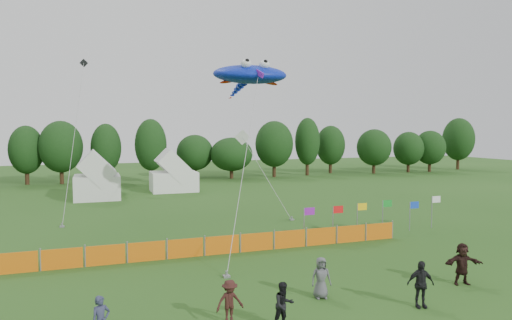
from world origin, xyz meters
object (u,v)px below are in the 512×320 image
object	(u,v)px
spectator_c	(230,302)
stingray_kite	(249,75)
spectator_b	(284,305)
spectator_e	(321,278)
tent_right	(174,175)
barrier_fence	(222,245)
spectator_f	(462,264)
tent_left	(97,179)
spectator_d	(420,284)

from	to	relation	value
spectator_c	stingray_kite	world-z (taller)	stingray_kite
spectator_b	stingray_kite	world-z (taller)	stingray_kite
spectator_c	spectator_e	world-z (taller)	spectator_e
tent_right	spectator_e	size ratio (longest dim) A/B	3.01
barrier_fence	spectator_f	distance (m)	11.87
tent_left	spectator_d	world-z (taller)	tent_left
spectator_f	spectator_c	bearing A→B (deg)	-162.95
spectator_f	barrier_fence	bearing A→B (deg)	150.74
spectator_e	stingray_kite	size ratio (longest dim) A/B	0.08
spectator_b	spectator_f	world-z (taller)	spectator_f
spectator_b	spectator_c	size ratio (longest dim) A/B	1.02
tent_right	stingray_kite	xyz separation A→B (m)	(3.01, -16.99, 9.06)
tent_left	stingray_kite	bearing A→B (deg)	-51.56
spectator_b	spectator_d	distance (m)	5.60
tent_left	spectator_d	size ratio (longest dim) A/B	2.41
barrier_fence	tent_left	bearing A→B (deg)	105.17
barrier_fence	spectator_c	distance (m)	8.94
spectator_b	spectator_e	xyz separation A→B (m)	(2.48, 2.04, 0.04)
tent_left	barrier_fence	size ratio (longest dim) A/B	0.20
spectator_e	spectator_c	bearing A→B (deg)	-154.76
tent_right	barrier_fence	bearing A→B (deg)	-93.61
spectator_c	spectator_d	size ratio (longest dim) A/B	0.86
spectator_d	stingray_kite	bearing A→B (deg)	106.65
spectator_b	tent_left	bearing A→B (deg)	94.17
barrier_fence	spectator_d	world-z (taller)	spectator_d
tent_left	barrier_fence	distance (m)	24.07
spectator_c	spectator_f	size ratio (longest dim) A/B	0.85
tent_right	spectator_f	xyz separation A→B (m)	(6.94, -34.54, -0.86)
spectator_d	spectator_f	xyz separation A→B (m)	(3.43, 1.50, 0.02)
spectator_f	spectator_e	bearing A→B (deg)	-171.03
spectator_b	spectator_e	distance (m)	3.21
spectator_c	stingray_kite	bearing A→B (deg)	64.57
tent_left	spectator_d	bearing A→B (deg)	-70.78
tent_left	spectator_f	bearing A→B (deg)	-64.60
spectator_c	spectator_e	xyz separation A→B (m)	(4.13, 1.13, 0.05)
spectator_b	stingray_kite	distance (m)	22.07
tent_right	spectator_f	size ratio (longest dim) A/B	2.73
spectator_b	spectator_c	xyz separation A→B (m)	(-1.65, 0.92, -0.02)
spectator_d	spectator_e	size ratio (longest dim) A/B	1.08
barrier_fence	spectator_d	xyz separation A→B (m)	(5.17, -9.67, 0.39)
spectator_d	stingray_kite	size ratio (longest dim) A/B	0.09
tent_right	spectator_e	distance (m)	33.95
stingray_kite	spectator_f	bearing A→B (deg)	-77.40
barrier_fence	spectator_f	world-z (taller)	spectator_f
tent_left	spectator_e	size ratio (longest dim) A/B	2.61
barrier_fence	stingray_kite	size ratio (longest dim) A/B	1.07
spectator_e	spectator_f	world-z (taller)	spectator_f
tent_left	stingray_kite	world-z (taller)	stingray_kite
tent_right	spectator_f	distance (m)	35.24
tent_left	tent_right	size ratio (longest dim) A/B	0.87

